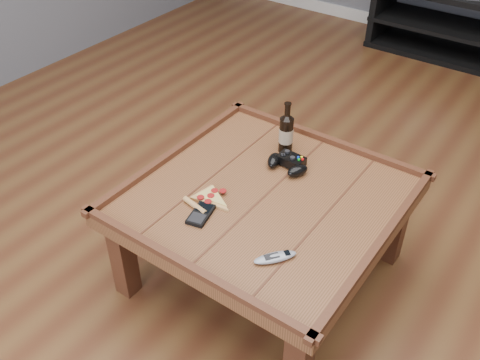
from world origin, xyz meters
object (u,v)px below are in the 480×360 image
Objects in this scene: beer_bottle at (286,132)px; smartphone at (201,214)px; game_controller at (288,163)px; coffee_table at (265,206)px; remote_control at (275,257)px; media_console at (466,28)px; pizza_slice at (209,199)px.

beer_bottle reaches higher than smartphone.
game_controller is 1.44× the size of smartphone.
game_controller reaches higher than coffee_table.
beer_bottle is 1.70× the size of smartphone.
coffee_table is at bearing 166.19° from remote_control.
game_controller is at bearing -90.57° from media_console.
beer_bottle is 1.57× the size of remote_control.
remote_control is (0.25, -0.48, -0.01)m from game_controller.
pizza_slice is at bearing -159.50° from remote_control.
pizza_slice reaches higher than smartphone.
beer_bottle is 0.15m from game_controller.
coffee_table is 0.36m from remote_control.
media_console is at bearing 87.58° from beer_bottle.
media_console is 2.92m from pizza_slice.
coffee_table is 2.75m from media_console.
pizza_slice is (-0.17, -2.91, 0.21)m from media_console.
media_console is at bearing 97.69° from pizza_slice.
coffee_table is 5.05× the size of game_controller.
coffee_table is 4.29× the size of beer_bottle.
media_console is (0.00, 2.75, -0.15)m from coffee_table.
remote_control is (0.22, -3.03, 0.22)m from media_console.
media_console is 3.01m from smartphone.
media_console is at bearing 131.74° from remote_control.
media_console is 9.15× the size of remote_control.
beer_bottle reaches higher than media_console.
coffee_table is 0.22m from game_controller.
smartphone is (-0.13, -3.00, 0.21)m from media_console.
coffee_table is 7.28× the size of smartphone.
remote_control is at bearing -6.11° from pizza_slice.
smartphone is (-0.11, -0.45, -0.02)m from game_controller.
beer_bottle reaches higher than coffee_table.
coffee_table is 4.28× the size of pizza_slice.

